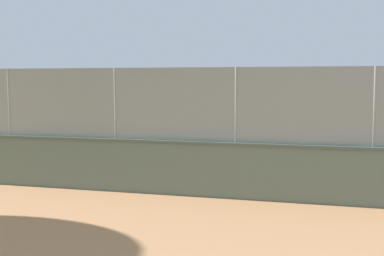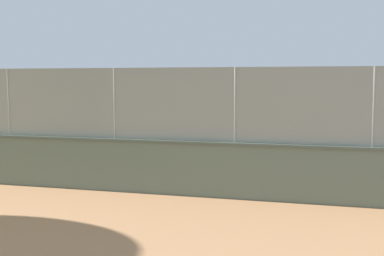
# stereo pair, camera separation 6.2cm
# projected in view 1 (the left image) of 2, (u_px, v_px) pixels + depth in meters

# --- Properties ---
(ground_plane) EXTENTS (260.00, 260.00, 0.00)m
(ground_plane) POSITION_uv_depth(u_px,v_px,m) (201.00, 144.00, 22.71)
(ground_plane) COLOR tan
(perimeter_wall) EXTENTS (23.45, 0.52, 1.44)m
(perimeter_wall) POSITION_uv_depth(u_px,v_px,m) (174.00, 167.00, 12.72)
(perimeter_wall) COLOR slate
(perimeter_wall) RESTS_ON ground_plane
(fence_panel_on_wall) EXTENTS (23.05, 0.24, 1.90)m
(fence_panel_on_wall) POSITION_uv_depth(u_px,v_px,m) (174.00, 104.00, 12.56)
(fence_panel_on_wall) COLOR gray
(fence_panel_on_wall) RESTS_ON perimeter_wall
(player_near_wall_returning) EXTENTS (1.27, 0.76, 1.62)m
(player_near_wall_returning) POSITION_uv_depth(u_px,v_px,m) (284.00, 130.00, 19.82)
(player_near_wall_returning) COLOR navy
(player_near_wall_returning) RESTS_ON ground_plane
(player_at_service_line) EXTENTS (0.73, 0.85, 1.71)m
(player_at_service_line) POSITION_uv_depth(u_px,v_px,m) (143.00, 141.00, 16.03)
(player_at_service_line) COLOR #B2B2B2
(player_at_service_line) RESTS_ON ground_plane
(player_foreground_swinging) EXTENTS (0.84, 1.10, 1.64)m
(player_foreground_swinging) POSITION_uv_depth(u_px,v_px,m) (183.00, 120.00, 24.89)
(player_foreground_swinging) COLOR #591919
(player_foreground_swinging) RESTS_ON ground_plane
(sports_ball) EXTENTS (0.15, 0.15, 0.15)m
(sports_ball) POSITION_uv_depth(u_px,v_px,m) (258.00, 153.00, 19.50)
(sports_ball) COLOR #3399D8
(sports_ball) RESTS_ON ground_plane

